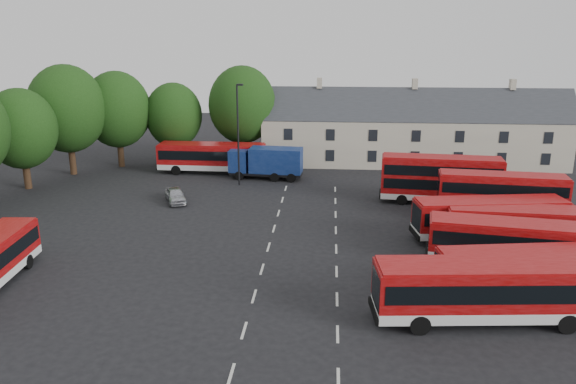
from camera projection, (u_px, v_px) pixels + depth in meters
name	position (u px, v px, depth m)	size (l,w,h in m)	color
ground	(265.00, 258.00, 39.61)	(140.00, 140.00, 0.00)	black
lane_markings	(302.00, 248.00, 41.34)	(5.15, 33.80, 0.01)	beige
treeline	(86.00, 118.00, 57.80)	(29.92, 32.59, 12.01)	black
terrace_houses	(412.00, 132.00, 66.23)	(35.70, 7.13, 10.06)	beige
bus_row_a	(488.00, 287.00, 30.34)	(12.42, 3.91, 3.46)	silver
bus_row_b	(519.00, 267.00, 33.96)	(10.03, 3.69, 2.77)	silver
bus_row_c	(516.00, 240.00, 37.55)	(11.57, 4.33, 3.20)	silver
bus_row_d	(527.00, 225.00, 40.46)	(11.44, 3.32, 3.19)	silver
bus_row_e	(490.00, 216.00, 42.45)	(11.65, 4.21, 3.22)	silver
bus_dd_south	(501.00, 195.00, 46.25)	(10.33, 3.39, 4.16)	silver
bus_dd_north	(441.00, 177.00, 51.31)	(10.93, 3.44, 4.41)	silver
bus_north	(212.00, 155.00, 62.35)	(11.85, 2.97, 3.34)	silver
box_truck	(267.00, 161.00, 59.97)	(7.91, 3.05, 3.39)	black
silver_car	(175.00, 195.00, 52.12)	(1.61, 3.99, 1.36)	#B4B6BC
lamppost	(238.00, 132.00, 56.55)	(0.72, 0.30, 10.35)	black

